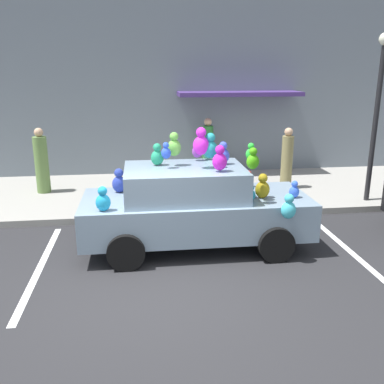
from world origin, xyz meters
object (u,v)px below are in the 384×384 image
Objects in this scene: teddy_bear_on_sidewalk at (183,193)px; plush_covered_car at (194,205)px; pedestrian_walking_past at (287,160)px; pedestrian_by_lamp at (208,149)px; pedestrian_near_shopfront at (42,163)px; street_lamp_post at (378,101)px.

plush_covered_car is at bearing -90.75° from teddy_bear_on_sidewalk.
pedestrian_walking_past is 0.95× the size of pedestrian_by_lamp.
pedestrian_near_shopfront reaches higher than pedestrian_walking_past.
teddy_bear_on_sidewalk is 0.41× the size of pedestrian_near_shopfront.
pedestrian_near_shopfront is 6.41m from pedestrian_walking_past.
street_lamp_post is 2.39× the size of pedestrian_walking_past.
plush_covered_car is 5.05m from pedestrian_by_lamp.
pedestrian_by_lamp is (-3.48, 3.00, -1.58)m from street_lamp_post.
teddy_bear_on_sidewalk is at bearing -109.75° from pedestrian_by_lamp.
pedestrian_near_shopfront reaches higher than teddy_bear_on_sidewalk.
street_lamp_post reaches higher than pedestrian_near_shopfront.
pedestrian_walking_past is at bearing -3.65° from pedestrian_near_shopfront.
plush_covered_car is 2.44× the size of pedestrian_by_lamp.
plush_covered_car is 5.03m from pedestrian_near_shopfront.
street_lamp_post is 2.32× the size of pedestrian_near_shopfront.
pedestrian_walking_past is at bearing -42.40° from pedestrian_by_lamp.
pedestrian_walking_past is at bearing 22.30° from teddy_bear_on_sidewalk.
teddy_bear_on_sidewalk is 4.97m from street_lamp_post.
pedestrian_walking_past reaches higher than teddy_bear_on_sidewalk.
street_lamp_post is at bearing -38.75° from pedestrian_walking_past.
plush_covered_car reaches higher than pedestrian_by_lamp.
pedestrian_by_lamp is at bearing 70.25° from teddy_bear_on_sidewalk.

